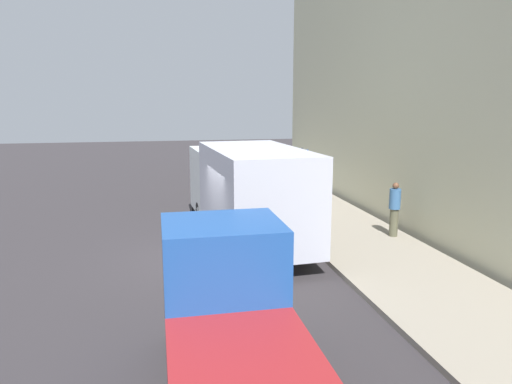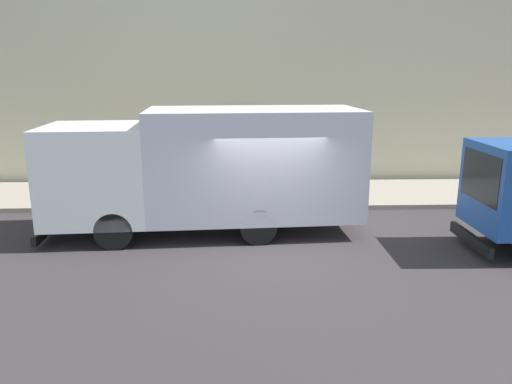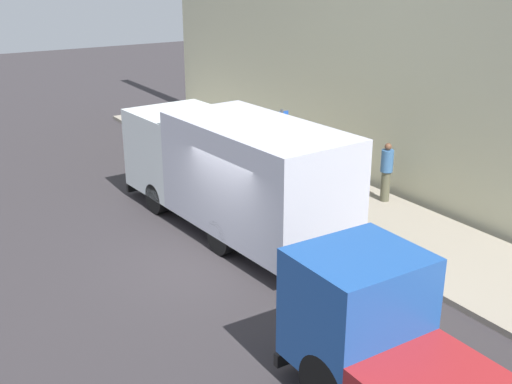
% 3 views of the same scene
% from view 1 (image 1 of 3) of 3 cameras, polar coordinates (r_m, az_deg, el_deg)
% --- Properties ---
extents(ground, '(80.00, 80.00, 0.00)m').
position_cam_1_polar(ground, '(13.65, -5.30, -7.86)').
color(ground, '#312D30').
extents(sidewalk, '(3.40, 30.00, 0.14)m').
position_cam_1_polar(sidewalk, '(14.87, 13.10, -6.24)').
color(sidewalk, gray).
rests_on(sidewalk, ground).
extents(building_facade, '(0.50, 30.00, 11.78)m').
position_cam_1_polar(building_facade, '(15.37, 21.85, 15.78)').
color(building_facade, beige).
rests_on(building_facade, ground).
extents(large_utility_truck, '(2.92, 7.78, 3.05)m').
position_cam_1_polar(large_utility_truck, '(14.81, -1.20, 0.32)').
color(large_utility_truck, silver).
rests_on(large_utility_truck, ground).
extents(small_flatbed_truck, '(1.96, 5.45, 2.44)m').
position_cam_1_polar(small_flatbed_truck, '(7.18, -2.63, -15.90)').
color(small_flatbed_truck, '#1E4E9E').
rests_on(small_flatbed_truck, ground).
extents(pedestrian_walking, '(0.49, 0.49, 1.72)m').
position_cam_1_polar(pedestrian_walking, '(15.60, 16.23, -1.85)').
color(pedestrian_walking, '#52513D').
rests_on(pedestrian_walking, sidewalk).
extents(traffic_cone_orange, '(0.51, 0.51, 0.73)m').
position_cam_1_polar(traffic_cone_orange, '(18.65, 3.46, -1.09)').
color(traffic_cone_orange, orange).
rests_on(traffic_cone_orange, sidewalk).
extents(street_sign_post, '(0.44, 0.08, 2.71)m').
position_cam_1_polar(street_sign_post, '(15.88, 5.45, 1.28)').
color(street_sign_post, '#4C5156').
rests_on(street_sign_post, sidewalk).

